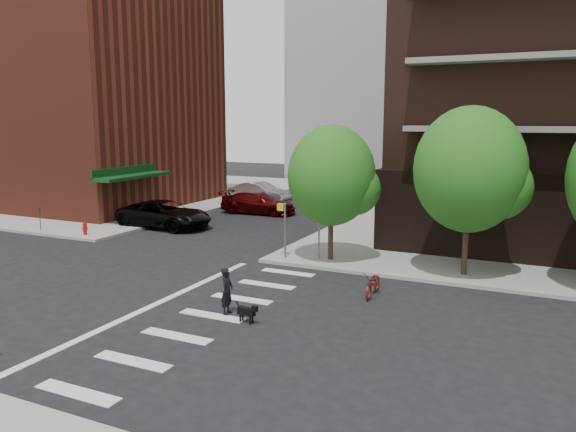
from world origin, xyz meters
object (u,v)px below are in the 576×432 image
object	(u,v)px
fire_hydrant	(85,228)
dog_walker	(227,291)
parked_car_black	(165,214)
scooter	(373,283)
parked_car_maroon	(258,203)
parked_car_silver	(260,193)

from	to	relation	value
fire_hydrant	dog_walker	size ratio (longest dim) A/B	0.45
parked_car_black	scooter	xyz separation A→B (m)	(15.48, -7.58, -0.34)
fire_hydrant	parked_car_maroon	world-z (taller)	parked_car_maroon
dog_walker	parked_car_black	bearing A→B (deg)	36.68
parked_car_black	parked_car_maroon	distance (m)	7.53
fire_hydrant	parked_car_black	distance (m)	4.81
parked_car_maroon	dog_walker	size ratio (longest dim) A/B	3.31
dog_walker	parked_car_silver	bearing A→B (deg)	17.50
parked_car_black	parked_car_silver	xyz separation A→B (m)	(0.44, 11.56, 0.00)
fire_hydrant	dog_walker	bearing A→B (deg)	-28.16
scooter	dog_walker	world-z (taller)	dog_walker
fire_hydrant	parked_car_silver	size ratio (longest dim) A/B	0.15
fire_hydrant	parked_car_silver	xyz separation A→B (m)	(2.74, 15.78, 0.28)
fire_hydrant	parked_car_black	size ratio (longest dim) A/B	0.12
parked_car_silver	scooter	size ratio (longest dim) A/B	2.72
parked_car_black	fire_hydrant	bearing A→B (deg)	153.40
parked_car_silver	dog_walker	size ratio (longest dim) A/B	3.11
parked_car_silver	dog_walker	world-z (taller)	parked_car_silver
fire_hydrant	dog_walker	distance (m)	15.72
parked_car_maroon	dog_walker	distance (m)	20.66
scooter	parked_car_silver	bearing A→B (deg)	125.72
parked_car_silver	fire_hydrant	bearing A→B (deg)	174.66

